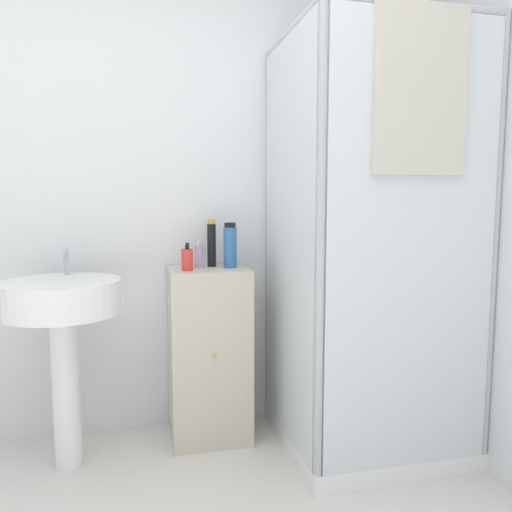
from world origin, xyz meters
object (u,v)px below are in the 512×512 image
object	(u,v)px
soap_dispenser	(187,259)
shampoo_bottle_blue	(230,246)
shampoo_bottle_tall_black	(212,244)
sink	(63,317)
lotion_bottle_white	(199,256)

from	to	relation	value
soap_dispenser	shampoo_bottle_blue	distance (m)	0.24
shampoo_bottle_tall_black	shampoo_bottle_blue	world-z (taller)	shampoo_bottle_tall_black
sink	shampoo_bottle_tall_black	xyz separation A→B (m)	(0.71, 0.20, 0.30)
lotion_bottle_white	sink	bearing A→B (deg)	-165.07
shampoo_bottle_tall_black	lotion_bottle_white	size ratio (longest dim) A/B	1.71
shampoo_bottle_blue	lotion_bottle_white	world-z (taller)	shampoo_bottle_blue
sink	lotion_bottle_white	distance (m)	0.70
sink	shampoo_bottle_blue	bearing A→B (deg)	9.51
soap_dispenser	lotion_bottle_white	bearing A→B (deg)	53.84
soap_dispenser	lotion_bottle_white	size ratio (longest dim) A/B	0.96
soap_dispenser	sink	bearing A→B (deg)	-172.19
sink	shampoo_bottle_tall_black	distance (m)	0.79
shampoo_bottle_tall_black	shampoo_bottle_blue	size ratio (longest dim) A/B	1.07
shampoo_bottle_blue	lotion_bottle_white	distance (m)	0.17
soap_dispenser	shampoo_bottle_blue	bearing A→B (deg)	13.78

